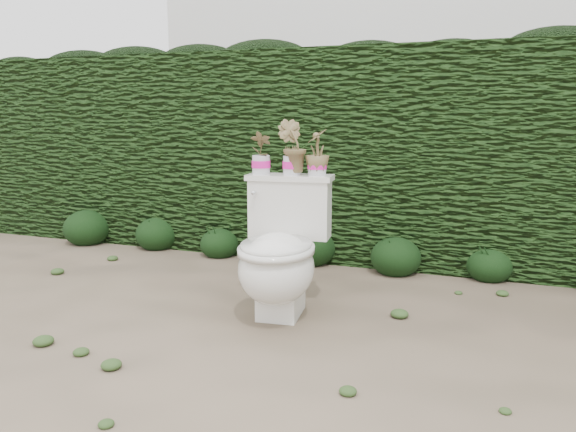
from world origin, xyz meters
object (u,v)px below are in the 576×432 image
(potted_plant_left, at_px, (261,154))
(potted_plant_right, at_px, (317,154))
(toilet, at_px, (280,255))
(potted_plant_center, at_px, (292,148))

(potted_plant_left, distance_m, potted_plant_right, 0.33)
(toilet, relative_size, potted_plant_center, 2.55)
(potted_plant_center, bearing_deg, potted_plant_right, -172.59)
(potted_plant_right, bearing_deg, toilet, -49.24)
(toilet, height_order, potted_plant_left, potted_plant_left)
(potted_plant_right, bearing_deg, potted_plant_center, -105.53)
(toilet, distance_m, potted_plant_left, 0.61)
(potted_plant_left, xyz_separation_m, potted_plant_right, (0.33, 0.04, 0.01))
(toilet, relative_size, potted_plant_right, 3.13)
(toilet, bearing_deg, potted_plant_left, 126.07)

